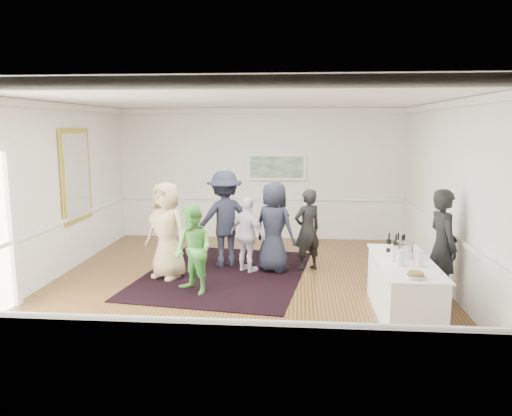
# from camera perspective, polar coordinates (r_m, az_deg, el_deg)

# --- Properties ---
(floor) EXTENTS (8.00, 8.00, 0.00)m
(floor) POSITION_cam_1_polar(r_m,az_deg,el_deg) (8.71, -1.56, -9.16)
(floor) COLOR brown
(floor) RESTS_ON ground
(ceiling) EXTENTS (7.00, 8.00, 0.02)m
(ceiling) POSITION_cam_1_polar(r_m,az_deg,el_deg) (8.27, -1.66, 12.36)
(ceiling) COLOR white
(ceiling) RESTS_ON wall_back
(wall_left) EXTENTS (0.02, 8.00, 3.20)m
(wall_left) POSITION_cam_1_polar(r_m,az_deg,el_deg) (9.40, -23.32, 1.46)
(wall_left) COLOR white
(wall_left) RESTS_ON floor
(wall_right) EXTENTS (0.02, 8.00, 3.20)m
(wall_right) POSITION_cam_1_polar(r_m,az_deg,el_deg) (8.68, 22.01, 0.95)
(wall_right) COLOR white
(wall_right) RESTS_ON floor
(wall_back) EXTENTS (7.00, 0.02, 3.20)m
(wall_back) POSITION_cam_1_polar(r_m,az_deg,el_deg) (12.30, 0.50, 3.92)
(wall_back) COLOR white
(wall_back) RESTS_ON floor
(wall_front) EXTENTS (7.00, 0.02, 3.20)m
(wall_front) POSITION_cam_1_polar(r_m,az_deg,el_deg) (4.47, -7.43, -5.86)
(wall_front) COLOR white
(wall_front) RESTS_ON floor
(wainscoting) EXTENTS (7.00, 8.00, 1.00)m
(wainscoting) POSITION_cam_1_polar(r_m,az_deg,el_deg) (8.57, -1.58, -5.99)
(wainscoting) COLOR white
(wainscoting) RESTS_ON floor
(mirror) EXTENTS (0.05, 1.25, 1.85)m
(mirror) POSITION_cam_1_polar(r_m,az_deg,el_deg) (10.52, -19.84, 3.53)
(mirror) COLOR gold
(mirror) RESTS_ON wall_left
(landscape_painting) EXTENTS (1.44, 0.06, 0.66)m
(landscape_painting) POSITION_cam_1_polar(r_m,az_deg,el_deg) (12.21, 2.36, 4.71)
(landscape_painting) COLOR white
(landscape_painting) RESTS_ON wall_back
(area_rug) EXTENTS (3.35, 4.12, 0.02)m
(area_rug) POSITION_cam_1_polar(r_m,az_deg,el_deg) (9.51, -3.63, -7.51)
(area_rug) COLOR black
(area_rug) RESTS_ON floor
(serving_table) EXTENTS (0.80, 2.09, 0.85)m
(serving_table) POSITION_cam_1_polar(r_m,az_deg,el_deg) (7.64, 16.50, -8.88)
(serving_table) COLOR white
(serving_table) RESTS_ON floor
(bartender) EXTENTS (0.56, 0.73, 1.81)m
(bartender) POSITION_cam_1_polar(r_m,az_deg,el_deg) (8.34, 20.55, -4.14)
(bartender) COLOR black
(bartender) RESTS_ON floor
(guest_tan) EXTENTS (1.03, 0.90, 1.78)m
(guest_tan) POSITION_cam_1_polar(r_m,az_deg,el_deg) (9.21, -10.18, -2.55)
(guest_tan) COLOR tan
(guest_tan) RESTS_ON floor
(guest_green) EXTENTS (0.91, 0.89, 1.48)m
(guest_green) POSITION_cam_1_polar(r_m,az_deg,el_deg) (8.34, -7.16, -4.77)
(guest_green) COLOR #53B548
(guest_green) RESTS_ON floor
(guest_lilac) EXTENTS (0.88, 0.80, 1.44)m
(guest_lilac) POSITION_cam_1_polar(r_m,az_deg,el_deg) (9.48, -0.95, -3.10)
(guest_lilac) COLOR silver
(guest_lilac) RESTS_ON floor
(guest_dark_a) EXTENTS (1.41, 1.13, 1.91)m
(guest_dark_a) POSITION_cam_1_polar(r_m,az_deg,el_deg) (9.85, -3.59, -1.26)
(guest_dark_a) COLOR #1C202F
(guest_dark_a) RESTS_ON floor
(guest_dark_b) EXTENTS (0.69, 0.63, 1.58)m
(guest_dark_b) POSITION_cam_1_polar(r_m,az_deg,el_deg) (9.65, 5.90, -2.51)
(guest_dark_b) COLOR black
(guest_dark_b) RESTS_ON floor
(guest_navy) EXTENTS (1.01, 0.90, 1.73)m
(guest_navy) POSITION_cam_1_polar(r_m,az_deg,el_deg) (9.50, 2.06, -2.20)
(guest_navy) COLOR #1C202F
(guest_navy) RESTS_ON floor
(wine_bottles) EXTENTS (0.29, 0.22, 0.31)m
(wine_bottles) POSITION_cam_1_polar(r_m,az_deg,el_deg) (7.94, 15.90, -3.85)
(wine_bottles) COLOR black
(wine_bottles) RESTS_ON serving_table
(juice_pitchers) EXTENTS (0.42, 0.32, 0.24)m
(juice_pitchers) POSITION_cam_1_polar(r_m,az_deg,el_deg) (7.31, 16.60, -5.30)
(juice_pitchers) COLOR #58A33A
(juice_pitchers) RESTS_ON serving_table
(ice_bucket) EXTENTS (0.26, 0.26, 0.24)m
(ice_bucket) POSITION_cam_1_polar(r_m,az_deg,el_deg) (7.69, 16.63, -4.61)
(ice_bucket) COLOR silver
(ice_bucket) RESTS_ON serving_table
(nut_bowl) EXTENTS (0.24, 0.24, 0.08)m
(nut_bowl) POSITION_cam_1_polar(r_m,az_deg,el_deg) (6.73, 17.80, -7.34)
(nut_bowl) COLOR white
(nut_bowl) RESTS_ON serving_table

